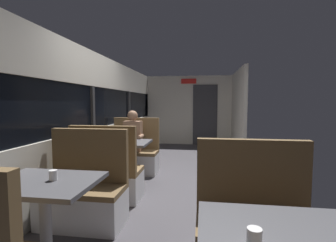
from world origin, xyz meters
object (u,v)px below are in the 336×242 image
object	(u,v)px
coffee_cup_secondary	(53,175)
bench_front_aisle_facing_entry	(254,236)
bench_mid_window_facing_entry	(135,156)
dining_table_near_window	(44,192)
bench_near_window_facing_entry	(84,196)
seated_passenger	(133,147)
dining_table_mid_window	(123,147)
coffee_cup_primary	(254,238)
bench_mid_window_facing_end	(108,177)

from	to	relation	value
coffee_cup_secondary	bench_front_aisle_facing_entry	bearing A→B (deg)	2.61
bench_mid_window_facing_entry	bench_front_aisle_facing_entry	xyz separation A→B (m)	(1.79, -2.72, 0.00)
dining_table_near_window	bench_near_window_facing_entry	distance (m)	0.77
bench_mid_window_facing_entry	seated_passenger	size ratio (longest dim) A/B	0.87
dining_table_mid_window	bench_front_aisle_facing_entry	size ratio (longest dim) A/B	0.82
bench_front_aisle_facing_entry	coffee_cup_primary	size ratio (longest dim) A/B	12.22
bench_mid_window_facing_entry	coffee_cup_primary	xyz separation A→B (m)	(1.60, -3.56, 0.46)
coffee_cup_secondary	dining_table_near_window	bearing A→B (deg)	-164.08
dining_table_mid_window	bench_front_aisle_facing_entry	distance (m)	2.71
dining_table_near_window	coffee_cup_secondary	bearing A→B (deg)	15.92
seated_passenger	coffee_cup_secondary	world-z (taller)	seated_passenger
bench_front_aisle_facing_entry	seated_passenger	size ratio (longest dim) A/B	0.87
bench_near_window_facing_entry	dining_table_mid_window	xyz separation A→B (m)	(0.00, 1.42, 0.31)
dining_table_near_window	coffee_cup_primary	distance (m)	1.77
bench_near_window_facing_entry	coffee_cup_secondary	distance (m)	0.82
bench_mid_window_facing_end	bench_mid_window_facing_entry	world-z (taller)	same
bench_mid_window_facing_entry	seated_passenger	world-z (taller)	seated_passenger
coffee_cup_primary	coffee_cup_secondary	bearing A→B (deg)	153.47
bench_mid_window_facing_end	bench_front_aisle_facing_entry	distance (m)	2.22
bench_near_window_facing_entry	coffee_cup_primary	world-z (taller)	bench_near_window_facing_entry
bench_near_window_facing_entry	bench_mid_window_facing_entry	bearing A→B (deg)	90.00
bench_mid_window_facing_end	coffee_cup_primary	distance (m)	2.73
dining_table_near_window	coffee_cup_primary	xyz separation A→B (m)	(1.60, -0.74, 0.15)
bench_mid_window_facing_entry	coffee_cup_secondary	world-z (taller)	bench_mid_window_facing_entry
dining_table_near_window	bench_mid_window_facing_end	bearing A→B (deg)	90.00
bench_mid_window_facing_entry	bench_mid_window_facing_end	bearing A→B (deg)	-90.00
bench_near_window_facing_entry	bench_mid_window_facing_entry	world-z (taller)	same
dining_table_near_window	coffee_cup_secondary	size ratio (longest dim) A/B	10.00
bench_mid_window_facing_entry	coffee_cup_secondary	distance (m)	2.83
bench_front_aisle_facing_entry	seated_passenger	distance (m)	3.20
bench_mid_window_facing_entry	seated_passenger	distance (m)	0.22
bench_mid_window_facing_end	dining_table_near_window	bearing A→B (deg)	-90.00
dining_table_mid_window	bench_front_aisle_facing_entry	xyz separation A→B (m)	(1.79, -2.02, -0.31)
dining_table_mid_window	coffee_cup_primary	xyz separation A→B (m)	(1.60, -2.86, 0.15)
seated_passenger	coffee_cup_primary	distance (m)	3.85
bench_near_window_facing_entry	dining_table_mid_window	distance (m)	1.45
bench_mid_window_facing_end	bench_mid_window_facing_entry	xyz separation A→B (m)	(0.00, 1.40, 0.00)
dining_table_mid_window	seated_passenger	world-z (taller)	seated_passenger
bench_mid_window_facing_entry	coffee_cup_secondary	size ratio (longest dim) A/B	12.22
bench_mid_window_facing_entry	coffee_cup_primary	bearing A→B (deg)	-65.72
bench_near_window_facing_entry	bench_mid_window_facing_entry	xyz separation A→B (m)	(0.00, 2.12, 0.00)
bench_near_window_facing_entry	coffee_cup_secondary	size ratio (longest dim) A/B	12.22
dining_table_near_window	bench_mid_window_facing_entry	xyz separation A→B (m)	(0.00, 2.82, -0.31)
bench_mid_window_facing_end	coffee_cup_primary	bearing A→B (deg)	-53.38
dining_table_near_window	dining_table_mid_window	distance (m)	2.12
dining_table_mid_window	coffee_cup_secondary	world-z (taller)	coffee_cup_secondary
bench_near_window_facing_entry	coffee_cup_secondary	world-z (taller)	bench_near_window_facing_entry
dining_table_near_window	seated_passenger	distance (m)	2.74
bench_front_aisle_facing_entry	coffee_cup_secondary	xyz separation A→B (m)	(-1.72, -0.08, 0.46)
dining_table_near_window	dining_table_mid_window	bearing A→B (deg)	90.00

